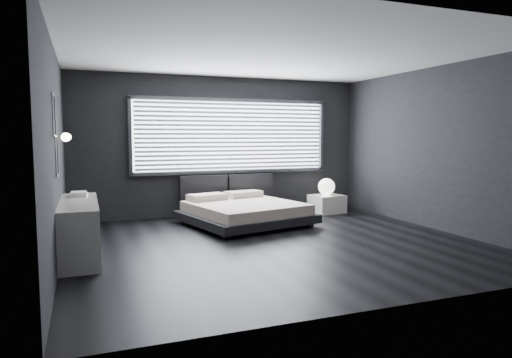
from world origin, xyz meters
name	(u,v)px	position (x,y,z in m)	size (l,w,h in m)	color
room	(276,151)	(0.00, 0.00, 1.40)	(6.04, 6.00, 2.80)	black
window	(233,136)	(0.20, 2.70, 1.61)	(4.14, 0.09, 1.52)	white
headboard	(227,187)	(0.06, 2.64, 0.57)	(1.96, 0.16, 0.52)	black
sconce_near	(65,137)	(-2.88, 0.05, 1.60)	(0.18, 0.11, 0.11)	silver
sconce_far	(67,137)	(-2.88, 0.65, 1.60)	(0.18, 0.11, 0.11)	silver
wall_art_upper	(54,115)	(-2.98, -0.55, 1.85)	(0.01, 0.48, 0.48)	#47474C
wall_art_lower	(57,156)	(-2.98, -0.30, 1.38)	(0.01, 0.48, 0.48)	#47474C
bed	(244,211)	(0.05, 1.57, 0.24)	(2.39, 2.32, 0.52)	black
nightstand	(327,204)	(2.08, 2.13, 0.19)	(0.65, 0.54, 0.38)	white
orb_lamp	(326,187)	(2.08, 2.16, 0.55)	(0.35, 0.35, 0.35)	white
dresser	(78,229)	(-2.78, 0.26, 0.37)	(0.53, 1.87, 0.75)	white
book_stack	(78,194)	(-2.76, 0.78, 0.78)	(0.28, 0.35, 0.07)	white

